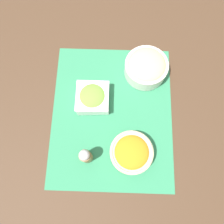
# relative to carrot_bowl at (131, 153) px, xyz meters

# --- Properties ---
(ground_plane) EXTENTS (3.00, 3.00, 0.00)m
(ground_plane) POSITION_rel_carrot_bowl_xyz_m (-0.14, -0.07, -0.04)
(ground_plane) COLOR #422D1E
(placemat) EXTENTS (0.53, 0.43, 0.00)m
(placemat) POSITION_rel_carrot_bowl_xyz_m (-0.14, -0.07, -0.04)
(placemat) COLOR #2D7A51
(placemat) RESTS_ON ground_plane
(carrot_bowl) EXTENTS (0.14, 0.14, 0.07)m
(carrot_bowl) POSITION_rel_carrot_bowl_xyz_m (0.00, 0.00, 0.00)
(carrot_bowl) COLOR #C6B28E
(carrot_bowl) RESTS_ON placemat
(lettuce_bowl) EXTENTS (0.12, 0.12, 0.06)m
(lettuce_bowl) POSITION_rel_carrot_bowl_xyz_m (-0.19, -0.14, -0.01)
(lettuce_bowl) COLOR white
(lettuce_bowl) RESTS_ON placemat
(cucumber_bowl) EXTENTS (0.16, 0.16, 0.08)m
(cucumber_bowl) POSITION_rel_carrot_bowl_xyz_m (-0.31, 0.05, 0.00)
(cucumber_bowl) COLOR silver
(cucumber_bowl) RESTS_ON placemat
(pepper_shaker) EXTENTS (0.04, 0.04, 0.11)m
(pepper_shaker) POSITION_rel_carrot_bowl_xyz_m (0.02, -0.14, 0.02)
(pepper_shaker) COLOR olive
(pepper_shaker) RESTS_ON placemat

